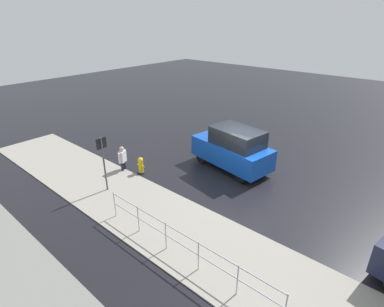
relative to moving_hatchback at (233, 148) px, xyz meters
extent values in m
plane|color=black|center=(-0.98, 0.89, -1.03)|extent=(60.00, 60.00, 0.00)
cube|color=gray|center=(-0.98, 5.09, -1.01)|extent=(24.00, 3.20, 0.04)
cube|color=blue|center=(0.09, -0.01, -0.23)|extent=(4.12, 2.31, 0.99)
cube|color=#1E232B|center=(-0.22, 0.04, 0.65)|extent=(2.55, 1.85, 0.77)
cylinder|color=black|center=(1.47, 0.48, -0.73)|extent=(0.63, 0.31, 0.60)
cylinder|color=black|center=(1.24, -0.93, -0.73)|extent=(0.63, 0.31, 0.60)
cylinder|color=black|center=(-1.07, 0.90, -0.73)|extent=(0.63, 0.31, 0.60)
cylinder|color=black|center=(-1.30, -0.51, -0.73)|extent=(0.63, 0.31, 0.60)
cylinder|color=gold|center=(2.92, 3.21, -0.72)|extent=(0.22, 0.22, 0.62)
sphere|color=gold|center=(2.92, 3.21, -0.35)|extent=(0.26, 0.26, 0.26)
cylinder|color=gold|center=(2.76, 3.21, -0.64)|extent=(0.10, 0.09, 0.09)
cylinder|color=gold|center=(3.08, 3.21, -0.64)|extent=(0.10, 0.09, 0.09)
cylinder|color=#2D2D2D|center=(2.92, 3.21, -1.00)|extent=(0.31, 0.31, 0.06)
cube|color=silver|center=(3.78, 3.57, -0.30)|extent=(0.36, 0.42, 0.55)
sphere|color=tan|center=(3.78, 3.57, 0.08)|extent=(0.22, 0.22, 0.22)
cylinder|color=#1E1E2D|center=(3.82, 3.49, -0.80)|extent=(0.13, 0.13, 0.45)
cylinder|color=#1E1E2D|center=(3.75, 3.65, -0.80)|extent=(0.13, 0.13, 0.45)
cylinder|color=silver|center=(3.87, 3.35, -0.30)|extent=(0.09, 0.09, 0.50)
cylinder|color=silver|center=(3.69, 3.79, -0.30)|extent=(0.09, 0.09, 0.50)
cylinder|color=#B7BABF|center=(-4.18, 6.03, -0.50)|extent=(0.04, 0.04, 1.05)
cylinder|color=#B7BABF|center=(-2.88, 6.03, -0.50)|extent=(0.04, 0.04, 1.05)
cylinder|color=#B7BABF|center=(-1.58, 6.03, -0.50)|extent=(0.04, 0.04, 1.05)
cylinder|color=#B7BABF|center=(-0.27, 6.03, -0.50)|extent=(0.04, 0.04, 1.05)
cylinder|color=#B7BABF|center=(1.03, 6.03, -0.50)|extent=(0.04, 0.04, 1.05)
cylinder|color=#B7BABF|center=(-2.23, 6.03, -0.03)|extent=(6.51, 0.04, 0.04)
cylinder|color=#B7BABF|center=(-2.23, 6.03, -0.45)|extent=(6.51, 0.04, 0.04)
cylinder|color=#4C4C51|center=(2.83, 5.15, 0.17)|extent=(0.07, 0.07, 2.40)
cube|color=black|center=(2.83, 5.15, 1.12)|extent=(0.04, 0.44, 0.44)
camera|label=1|loc=(-6.96, 11.05, 5.67)|focal=28.00mm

